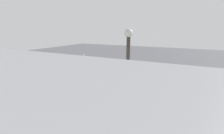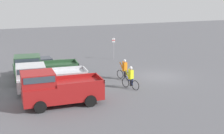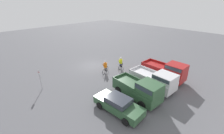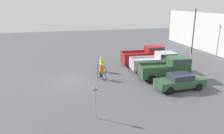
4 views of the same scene
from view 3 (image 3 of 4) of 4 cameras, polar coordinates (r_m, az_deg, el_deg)
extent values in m
plane|color=#56565B|center=(22.61, -7.64, 0.55)|extent=(80.00, 80.00, 0.00)
cube|color=maroon|center=(19.50, 18.79, -1.68)|extent=(2.11, 5.21, 1.10)
cube|color=maroon|center=(18.54, 23.36, -0.40)|extent=(1.90, 2.10, 0.88)
cube|color=#333D47|center=(18.47, 23.45, 0.15)|extent=(1.96, 1.94, 0.39)
cube|color=maroon|center=(20.47, 17.85, 1.75)|extent=(0.13, 3.11, 0.25)
cube|color=maroon|center=(18.89, 14.91, 0.23)|extent=(0.13, 3.11, 0.25)
cube|color=maroon|center=(20.39, 12.82, 2.25)|extent=(2.03, 0.11, 0.25)
cylinder|color=black|center=(20.00, 24.00, -3.52)|extent=(0.23, 0.78, 0.78)
cylinder|color=black|center=(18.31, 21.41, -5.64)|extent=(0.23, 0.78, 0.78)
cylinder|color=black|center=(21.20, 16.18, -0.74)|extent=(0.23, 0.78, 0.78)
cylinder|color=black|center=(19.61, 13.09, -2.47)|extent=(0.23, 0.78, 0.78)
cube|color=silver|center=(17.19, 14.93, -4.86)|extent=(2.36, 5.19, 0.98)
cube|color=silver|center=(16.12, 19.67, -3.97)|extent=(2.01, 2.14, 0.80)
cube|color=#333D47|center=(16.04, 19.76, -3.41)|extent=(2.06, 1.98, 0.35)
cube|color=silver|center=(18.15, 14.32, -0.99)|extent=(0.27, 3.05, 0.25)
cube|color=silver|center=(16.70, 10.37, -2.90)|extent=(0.27, 3.05, 0.25)
cube|color=silver|center=(18.23, 8.75, -0.38)|extent=(2.05, 0.21, 0.25)
cylinder|color=black|center=(17.54, 20.92, -6.80)|extent=(0.27, 0.86, 0.85)
cylinder|color=black|center=(15.97, 17.26, -9.47)|extent=(0.27, 0.86, 0.85)
cylinder|color=black|center=(18.93, 12.70, -3.34)|extent=(0.27, 0.86, 0.85)
cylinder|color=black|center=(17.48, 8.62, -5.43)|extent=(0.27, 0.86, 0.85)
cube|color=#2D5133|center=(15.15, 9.21, -8.59)|extent=(2.36, 5.17, 0.97)
cube|color=#2D5133|center=(13.88, 14.14, -7.76)|extent=(1.95, 2.15, 0.93)
cube|color=#333D47|center=(13.78, 14.23, -7.03)|extent=(1.99, 2.00, 0.41)
cube|color=#2D5133|center=(16.01, 8.90, -4.11)|extent=(0.33, 3.01, 0.25)
cube|color=#2D5133|center=(14.83, 4.05, -6.33)|extent=(0.33, 3.01, 0.25)
cube|color=#2D5133|center=(16.32, 2.89, -3.26)|extent=(1.94, 0.24, 0.25)
cylinder|color=black|center=(15.29, 16.00, -10.94)|extent=(0.29, 0.86, 0.84)
cylinder|color=black|center=(13.99, 11.25, -14.11)|extent=(0.29, 0.86, 0.84)
cylinder|color=black|center=(16.87, 7.37, -6.53)|extent=(0.29, 0.86, 0.84)
cylinder|color=black|center=(15.70, 2.43, -8.89)|extent=(0.29, 0.86, 0.84)
cube|color=#2D5133|center=(13.39, 2.40, -14.44)|extent=(1.95, 4.65, 0.69)
cube|color=#2D333D|center=(13.04, 2.44, -12.44)|extent=(1.64, 2.14, 0.47)
cylinder|color=black|center=(13.48, 9.76, -16.18)|extent=(0.22, 0.67, 0.66)
cylinder|color=black|center=(12.41, 5.17, -20.12)|extent=(0.22, 0.67, 0.66)
cylinder|color=black|center=(14.85, 0.14, -11.46)|extent=(0.22, 0.67, 0.66)
cylinder|color=black|center=(13.89, -4.74, -14.45)|extent=(0.22, 0.67, 0.66)
torus|color=black|center=(19.63, -3.16, -1.94)|extent=(0.71, 0.34, 0.75)
torus|color=black|center=(20.46, -1.95, -0.78)|extent=(0.71, 0.34, 0.75)
cylinder|color=tan|center=(19.97, -2.56, -0.87)|extent=(0.50, 0.24, 0.40)
cylinder|color=tan|center=(19.88, -2.57, -0.33)|extent=(0.53, 0.25, 0.04)
cylinder|color=tan|center=(20.11, -2.35, -0.68)|extent=(0.05, 0.05, 0.37)
cylinder|color=tan|center=(19.56, -3.03, -0.69)|extent=(0.20, 0.43, 0.02)
cylinder|color=black|center=(20.04, -2.20, -0.92)|extent=(0.16, 0.16, 0.56)
cylinder|color=black|center=(20.10, -2.67, -0.84)|extent=(0.16, 0.16, 0.56)
cube|color=orange|center=(19.77, -2.53, 0.71)|extent=(0.36, 0.43, 0.70)
cylinder|color=orange|center=(19.54, -2.32, 0.42)|extent=(0.50, 0.28, 0.74)
cylinder|color=orange|center=(19.67, -3.22, 0.57)|extent=(0.50, 0.28, 0.74)
sphere|color=tan|center=(19.57, -2.58, 1.90)|extent=(0.21, 0.21, 0.21)
sphere|color=silver|center=(19.55, -2.58, 2.04)|extent=(0.23, 0.23, 0.23)
torus|color=black|center=(20.84, 2.82, -0.30)|extent=(0.72, 0.35, 0.76)
torus|color=black|center=(21.74, 3.75, 0.76)|extent=(0.72, 0.35, 0.76)
cylinder|color=#233D9E|center=(21.22, 3.31, 0.70)|extent=(0.51, 0.25, 0.40)
cylinder|color=#233D9E|center=(21.13, 3.32, 1.23)|extent=(0.54, 0.26, 0.04)
cylinder|color=#233D9E|center=(21.37, 3.47, 0.88)|extent=(0.05, 0.05, 0.37)
cylinder|color=#233D9E|center=(20.78, 2.96, 0.91)|extent=(0.20, 0.43, 0.02)
cylinder|color=black|center=(21.30, 3.62, 0.66)|extent=(0.16, 0.16, 0.57)
cylinder|color=black|center=(21.35, 3.17, 0.73)|extent=(0.16, 0.16, 0.57)
cube|color=yellow|center=(21.04, 3.39, 2.17)|extent=(0.36, 0.43, 0.66)
cylinder|color=yellow|center=(20.81, 3.64, 1.91)|extent=(0.51, 0.29, 0.71)
cylinder|color=yellow|center=(20.91, 2.76, 2.05)|extent=(0.51, 0.29, 0.71)
sphere|color=tan|center=(20.85, 3.40, 3.29)|extent=(0.24, 0.24, 0.24)
sphere|color=silver|center=(20.83, 3.40, 3.44)|extent=(0.26, 0.26, 0.26)
cylinder|color=#9E9EA3|center=(17.82, -25.66, -4.29)|extent=(0.06, 0.06, 2.41)
cube|color=white|center=(17.45, -26.17, -1.75)|extent=(0.04, 0.30, 0.45)
cube|color=red|center=(17.45, -26.17, -1.75)|extent=(0.04, 0.30, 0.10)
camera|label=1|loc=(24.10, 65.96, 5.04)|focal=24.00mm
camera|label=2|loc=(35.74, 41.40, 16.04)|focal=50.00mm
camera|label=4|loc=(19.77, -71.49, 4.08)|focal=35.00mm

